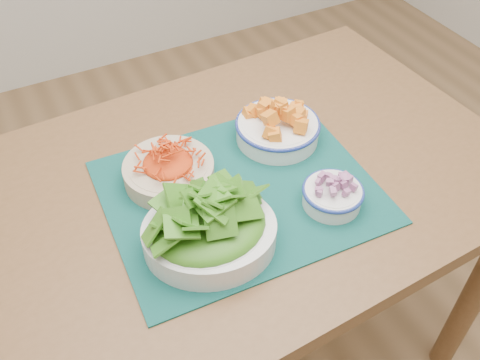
% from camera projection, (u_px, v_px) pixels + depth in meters
% --- Properties ---
extents(table, '(1.16, 0.80, 0.75)m').
position_uv_depth(table, '(243.00, 209.00, 1.17)').
color(table, brown).
rests_on(table, ground).
extents(placemat, '(0.53, 0.44, 0.00)m').
position_uv_depth(placemat, '(240.00, 192.00, 1.05)').
color(placemat, '#062F2C').
rests_on(placemat, table).
extents(carrot_bowl, '(0.23, 0.23, 0.07)m').
position_uv_depth(carrot_bowl, '(168.00, 168.00, 1.05)').
color(carrot_bowl, '#BFAC8E').
rests_on(carrot_bowl, placemat).
extents(squash_bowl, '(0.23, 0.23, 0.08)m').
position_uv_depth(squash_bowl, '(278.00, 124.00, 1.13)').
color(squash_bowl, white).
rests_on(squash_bowl, placemat).
extents(lettuce_bowl, '(0.29, 0.26, 0.12)m').
position_uv_depth(lettuce_bowl, '(209.00, 225.00, 0.91)').
color(lettuce_bowl, silver).
rests_on(lettuce_bowl, placemat).
extents(onion_bowl, '(0.12, 0.12, 0.06)m').
position_uv_depth(onion_bowl, '(333.00, 192.00, 1.00)').
color(onion_bowl, silver).
rests_on(onion_bowl, placemat).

